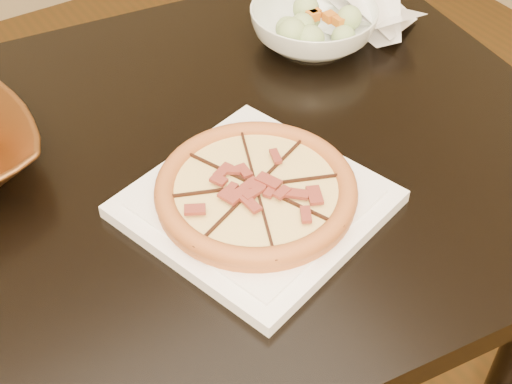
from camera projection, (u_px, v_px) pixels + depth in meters
dining_table at (137, 236)px, 1.03m from camera, size 1.37×0.97×0.75m
plate at (256, 203)px, 0.90m from camera, size 0.34×0.34×0.02m
pizza at (256, 190)px, 0.88m from camera, size 0.25×0.25×0.03m
salad_bowl at (313, 26)px, 1.16m from camera, size 0.25×0.25×0.06m
cling_film at (368, 16)px, 1.20m from camera, size 0.19×0.17×0.05m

